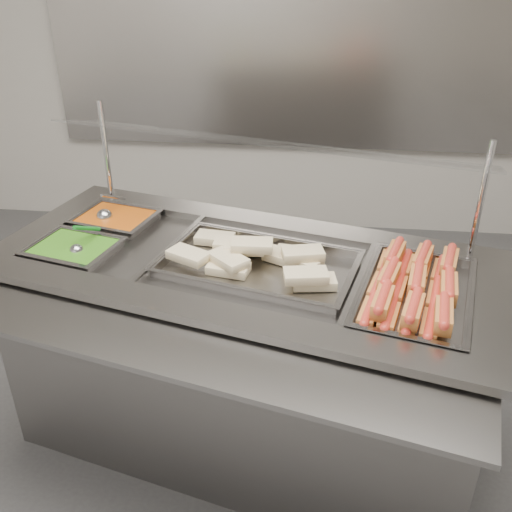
# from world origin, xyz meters

# --- Properties ---
(back_panel) EXTENTS (3.00, 0.04, 1.20)m
(back_panel) POSITION_xyz_m (0.00, 2.45, 1.20)
(back_panel) COLOR #9A9590
(back_panel) RESTS_ON ground
(steam_counter) EXTENTS (1.89, 1.18, 0.84)m
(steam_counter) POSITION_xyz_m (-0.01, 0.44, 0.42)
(steam_counter) COLOR slate
(steam_counter) RESTS_ON ground
(tray_rail) EXTENTS (1.69, 0.73, 0.05)m
(tray_rail) POSITION_xyz_m (-0.13, -0.02, 0.79)
(tray_rail) COLOR slate
(tray_rail) RESTS_ON steam_counter
(sneeze_guard) EXTENTS (1.56, 0.64, 0.41)m
(sneeze_guard) POSITION_xyz_m (0.04, 0.64, 1.18)
(sneeze_guard) COLOR silver
(sneeze_guard) RESTS_ON steam_counter
(pan_hotdogs) EXTENTS (0.43, 0.58, 0.09)m
(pan_hotdogs) POSITION_xyz_m (0.56, 0.30, 0.80)
(pan_hotdogs) COLOR gray
(pan_hotdogs) RESTS_ON steam_counter
(pan_wraps) EXTENTS (0.71, 0.52, 0.07)m
(pan_wraps) POSITION_xyz_m (0.04, 0.43, 0.81)
(pan_wraps) COLOR gray
(pan_wraps) RESTS_ON steam_counter
(pan_beans) EXTENTS (0.33, 0.29, 0.09)m
(pan_beans) POSITION_xyz_m (-0.56, 0.72, 0.80)
(pan_beans) COLOR gray
(pan_beans) RESTS_ON steam_counter
(pan_peas) EXTENTS (0.33, 0.29, 0.09)m
(pan_peas) POSITION_xyz_m (-0.63, 0.46, 0.80)
(pan_peas) COLOR gray
(pan_peas) RESTS_ON steam_counter
(hotdogs_in_buns) EXTENTS (0.36, 0.52, 0.11)m
(hotdogs_in_buns) POSITION_xyz_m (0.54, 0.30, 0.85)
(hotdogs_in_buns) COLOR #A55922
(hotdogs_in_buns) RESTS_ON pan_hotdogs
(tortilla_wraps) EXTENTS (0.59, 0.38, 0.09)m
(tortilla_wraps) POSITION_xyz_m (0.04, 0.45, 0.85)
(tortilla_wraps) COLOR #CFB98B
(tortilla_wraps) RESTS_ON pan_wraps
(ladle) EXTENTS (0.08, 0.18, 0.13)m
(ladle) POSITION_xyz_m (-0.60, 0.72, 0.84)
(ladle) COLOR silver
(ladle) RESTS_ON pan_beans
(serving_spoon) EXTENTS (0.07, 0.17, 0.12)m
(serving_spoon) POSITION_xyz_m (-0.60, 0.45, 0.85)
(serving_spoon) COLOR silver
(serving_spoon) RESTS_ON pan_peas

